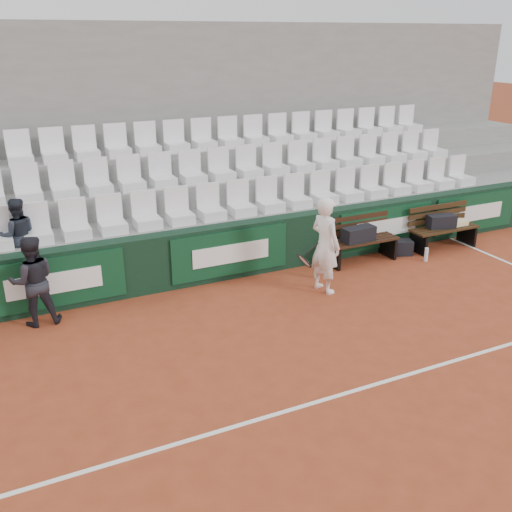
{
  "coord_description": "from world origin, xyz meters",
  "views": [
    {
      "loc": [
        -3.84,
        -4.9,
        4.15
      ],
      "look_at": [
        -0.38,
        2.4,
        1.0
      ],
      "focal_mm": 40.0,
      "sensor_mm": 36.0,
      "label": 1
    }
  ],
  "objects_px": {
    "sports_bag_right": "(441,221)",
    "tennis_player": "(325,245)",
    "sports_bag_ground": "(399,247)",
    "spectator_c": "(14,208)",
    "bench_right": "(443,238)",
    "sports_bag_left": "(359,234)",
    "water_bottle_far": "(426,255)",
    "water_bottle_near": "(316,271)",
    "bench_left": "(361,250)",
    "ball_kid": "(33,281)"
  },
  "relations": [
    {
      "from": "tennis_player",
      "to": "spectator_c",
      "type": "distance_m",
      "value": 5.05
    },
    {
      "from": "sports_bag_left",
      "to": "tennis_player",
      "type": "relative_size",
      "value": 0.39
    },
    {
      "from": "bench_right",
      "to": "sports_bag_left",
      "type": "xyz_separation_m",
      "value": [
        -2.07,
        0.08,
        0.36
      ]
    },
    {
      "from": "tennis_player",
      "to": "bench_left",
      "type": "bearing_deg",
      "value": 31.75
    },
    {
      "from": "bench_right",
      "to": "sports_bag_ground",
      "type": "relative_size",
      "value": 3.08
    },
    {
      "from": "spectator_c",
      "to": "water_bottle_near",
      "type": "bearing_deg",
      "value": 165.17
    },
    {
      "from": "sports_bag_right",
      "to": "bench_right",
      "type": "bearing_deg",
      "value": -27.02
    },
    {
      "from": "spectator_c",
      "to": "bench_right",
      "type": "bearing_deg",
      "value": 172.17
    },
    {
      "from": "bench_right",
      "to": "water_bottle_far",
      "type": "xyz_separation_m",
      "value": [
        -0.8,
        -0.42,
        -0.09
      ]
    },
    {
      "from": "sports_bag_left",
      "to": "water_bottle_far",
      "type": "height_order",
      "value": "sports_bag_left"
    },
    {
      "from": "sports_bag_right",
      "to": "tennis_player",
      "type": "xyz_separation_m",
      "value": [
        -3.27,
        -0.77,
        0.25
      ]
    },
    {
      "from": "sports_bag_left",
      "to": "water_bottle_near",
      "type": "bearing_deg",
      "value": -165.22
    },
    {
      "from": "bench_right",
      "to": "tennis_player",
      "type": "distance_m",
      "value": 3.47
    },
    {
      "from": "sports_bag_left",
      "to": "sports_bag_ground",
      "type": "distance_m",
      "value": 1.13
    },
    {
      "from": "sports_bag_left",
      "to": "spectator_c",
      "type": "distance_m",
      "value": 6.09
    },
    {
      "from": "water_bottle_near",
      "to": "tennis_player",
      "type": "bearing_deg",
      "value": -108.6
    },
    {
      "from": "bench_left",
      "to": "spectator_c",
      "type": "height_order",
      "value": "spectator_c"
    },
    {
      "from": "sports_bag_left",
      "to": "bench_left",
      "type": "bearing_deg",
      "value": 19.39
    },
    {
      "from": "spectator_c",
      "to": "sports_bag_ground",
      "type": "bearing_deg",
      "value": 171.92
    },
    {
      "from": "sports_bag_right",
      "to": "sports_bag_ground",
      "type": "distance_m",
      "value": 1.06
    },
    {
      "from": "water_bottle_near",
      "to": "spectator_c",
      "type": "height_order",
      "value": "spectator_c"
    },
    {
      "from": "sports_bag_ground",
      "to": "bench_right",
      "type": "bearing_deg",
      "value": -5.59
    },
    {
      "from": "bench_left",
      "to": "sports_bag_left",
      "type": "xyz_separation_m",
      "value": [
        -0.11,
        -0.04,
        0.36
      ]
    },
    {
      "from": "water_bottle_far",
      "to": "tennis_player",
      "type": "relative_size",
      "value": 0.16
    },
    {
      "from": "spectator_c",
      "to": "tennis_player",
      "type": "bearing_deg",
      "value": 158.82
    },
    {
      "from": "water_bottle_near",
      "to": "bench_left",
      "type": "bearing_deg",
      "value": 15.21
    },
    {
      "from": "bench_right",
      "to": "spectator_c",
      "type": "distance_m",
      "value": 8.19
    },
    {
      "from": "sports_bag_right",
      "to": "tennis_player",
      "type": "relative_size",
      "value": 0.34
    },
    {
      "from": "sports_bag_right",
      "to": "water_bottle_near",
      "type": "bearing_deg",
      "value": -175.49
    },
    {
      "from": "sports_bag_left",
      "to": "sports_bag_ground",
      "type": "relative_size",
      "value": 1.34
    },
    {
      "from": "water_bottle_near",
      "to": "spectator_c",
      "type": "relative_size",
      "value": 0.22
    },
    {
      "from": "water_bottle_near",
      "to": "water_bottle_far",
      "type": "distance_m",
      "value": 2.37
    },
    {
      "from": "bench_right",
      "to": "sports_bag_ground",
      "type": "xyz_separation_m",
      "value": [
        -1.04,
        0.1,
        -0.08
      ]
    },
    {
      "from": "sports_bag_ground",
      "to": "spectator_c",
      "type": "bearing_deg",
      "value": 172.42
    },
    {
      "from": "sports_bag_left",
      "to": "sports_bag_ground",
      "type": "bearing_deg",
      "value": 1.24
    },
    {
      "from": "bench_right",
      "to": "tennis_player",
      "type": "xyz_separation_m",
      "value": [
        -3.34,
        -0.73,
        0.61
      ]
    },
    {
      "from": "sports_bag_right",
      "to": "ball_kid",
      "type": "height_order",
      "value": "ball_kid"
    },
    {
      "from": "sports_bag_ground",
      "to": "water_bottle_far",
      "type": "xyz_separation_m",
      "value": [
        0.24,
        -0.52,
        -0.01
      ]
    },
    {
      "from": "sports_bag_right",
      "to": "water_bottle_far",
      "type": "relative_size",
      "value": 2.1
    },
    {
      "from": "water_bottle_near",
      "to": "tennis_player",
      "type": "relative_size",
      "value": 0.16
    },
    {
      "from": "bench_left",
      "to": "sports_bag_right",
      "type": "bearing_deg",
      "value": -2.46
    },
    {
      "from": "bench_left",
      "to": "ball_kid",
      "type": "bearing_deg",
      "value": -179.87
    },
    {
      "from": "sports_bag_right",
      "to": "water_bottle_far",
      "type": "height_order",
      "value": "sports_bag_right"
    },
    {
      "from": "bench_right",
      "to": "spectator_c",
      "type": "bearing_deg",
      "value": 172.68
    },
    {
      "from": "tennis_player",
      "to": "ball_kid",
      "type": "height_order",
      "value": "tennis_player"
    },
    {
      "from": "sports_bag_left",
      "to": "water_bottle_near",
      "type": "distance_m",
      "value": 1.21
    },
    {
      "from": "bench_left",
      "to": "bench_right",
      "type": "xyz_separation_m",
      "value": [
        1.96,
        -0.12,
        0.0
      ]
    },
    {
      "from": "sports_bag_left",
      "to": "water_bottle_near",
      "type": "height_order",
      "value": "sports_bag_left"
    },
    {
      "from": "bench_right",
      "to": "water_bottle_near",
      "type": "relative_size",
      "value": 5.55
    },
    {
      "from": "water_bottle_far",
      "to": "tennis_player",
      "type": "xyz_separation_m",
      "value": [
        -2.54,
        -0.31,
        0.7
      ]
    }
  ]
}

